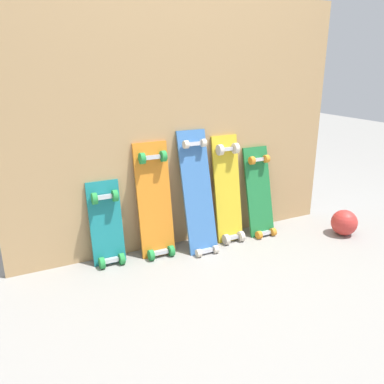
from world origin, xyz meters
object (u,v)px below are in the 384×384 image
skateboard_yellow (228,194)px  skateboard_teal (107,228)px  skateboard_green (260,197)px  rubber_ball (344,223)px  skateboard_blue (198,198)px  skateboard_orange (155,205)px

skateboard_yellow → skateboard_teal: bearing=178.5°
skateboard_yellow → skateboard_green: (0.25, -0.01, -0.05)m
skateboard_green → rubber_ball: size_ratio=3.75×
skateboard_blue → rubber_ball: bearing=-15.3°
skateboard_orange → skateboard_green: (0.77, -0.02, -0.05)m
skateboard_blue → skateboard_teal: bearing=174.0°
skateboard_orange → rubber_ball: skateboard_orange is taller
skateboard_blue → rubber_ball: skateboard_blue is taller
skateboard_teal → rubber_ball: bearing=-12.0°
skateboard_orange → rubber_ball: bearing=-14.2°
skateboard_teal → rubber_ball: skateboard_teal is taller
skateboard_yellow → skateboard_green: skateboard_yellow is taller
skateboard_orange → rubber_ball: 1.35m
skateboard_yellow → skateboard_green: size_ratio=1.13×
skateboard_teal → skateboard_yellow: size_ratio=0.73×
skateboard_blue → skateboard_yellow: bearing=9.0°
skateboard_green → rubber_ball: bearing=-30.4°
rubber_ball → skateboard_yellow: bearing=157.6°
skateboard_teal → skateboard_orange: bearing=-2.5°
skateboard_blue → rubber_ball: size_ratio=4.61×
skateboard_yellow → rubber_ball: skateboard_yellow is taller
skateboard_orange → skateboard_yellow: same height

